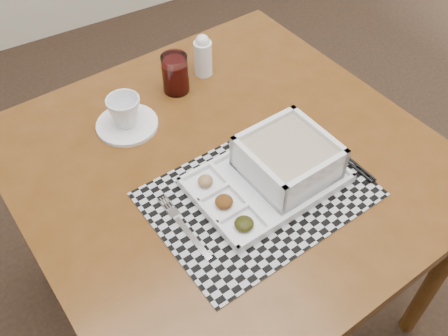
{
  "coord_description": "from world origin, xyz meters",
  "views": [
    {
      "loc": [
        -0.51,
        0.02,
        1.52
      ],
      "look_at": [
        -0.15,
        0.63,
        0.73
      ],
      "focal_mm": 40.0,
      "sensor_mm": 36.0,
      "label": 1
    }
  ],
  "objects_px": {
    "serving_tray": "(281,166)",
    "cup": "(125,111)",
    "dining_table": "(226,177)",
    "creamer_bottle": "(203,55)",
    "juice_glass": "(175,75)"
  },
  "relations": [
    {
      "from": "juice_glass",
      "to": "creamer_bottle",
      "type": "xyz_separation_m",
      "value": [
        0.09,
        0.03,
        0.01
      ]
    },
    {
      "from": "serving_tray",
      "to": "cup",
      "type": "distance_m",
      "value": 0.39
    },
    {
      "from": "cup",
      "to": "creamer_bottle",
      "type": "distance_m",
      "value": 0.28
    },
    {
      "from": "cup",
      "to": "juice_glass",
      "type": "bearing_deg",
      "value": 24.29
    },
    {
      "from": "juice_glass",
      "to": "dining_table",
      "type": "bearing_deg",
      "value": -92.51
    },
    {
      "from": "serving_tray",
      "to": "cup",
      "type": "bearing_deg",
      "value": 124.51
    },
    {
      "from": "serving_tray",
      "to": "cup",
      "type": "height_order",
      "value": "serving_tray"
    },
    {
      "from": "dining_table",
      "to": "cup",
      "type": "distance_m",
      "value": 0.29
    },
    {
      "from": "juice_glass",
      "to": "creamer_bottle",
      "type": "bearing_deg",
      "value": 15.13
    },
    {
      "from": "cup",
      "to": "creamer_bottle",
      "type": "bearing_deg",
      "value": 22.28
    },
    {
      "from": "serving_tray",
      "to": "cup",
      "type": "xyz_separation_m",
      "value": [
        -0.22,
        0.32,
        0.01
      ]
    },
    {
      "from": "creamer_bottle",
      "to": "juice_glass",
      "type": "bearing_deg",
      "value": -164.87
    },
    {
      "from": "serving_tray",
      "to": "juice_glass",
      "type": "xyz_separation_m",
      "value": [
        -0.06,
        0.39,
        0.01
      ]
    },
    {
      "from": "dining_table",
      "to": "creamer_bottle",
      "type": "distance_m",
      "value": 0.34
    },
    {
      "from": "dining_table",
      "to": "cup",
      "type": "xyz_separation_m",
      "value": [
        -0.15,
        0.21,
        0.12
      ]
    }
  ]
}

